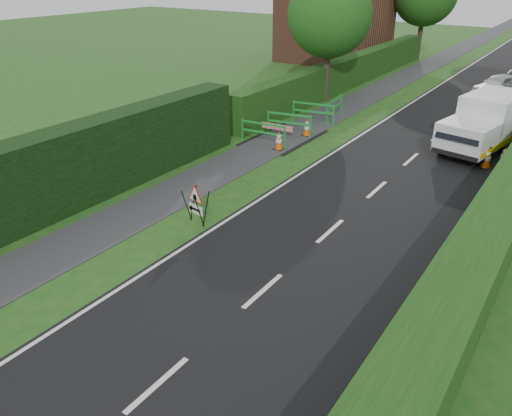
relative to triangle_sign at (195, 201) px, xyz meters
The scene contains 19 objects.
ground 3.00m from the triangle_sign, 69.55° to the right, with size 120.00×120.00×0.00m, color #194D16.
footpath 32.34m from the triangle_sign, 93.52° to the left, with size 2.00×90.00×0.02m, color #2D2D30.
hedge_west_near 4.88m from the triangle_sign, 145.62° to the right, with size 1.10×18.00×2.50m, color black.
hedge_west_far 19.69m from the triangle_sign, 101.68° to the left, with size 1.00×24.00×1.80m, color #14380F.
house_west 28.80m from the triangle_sign, 108.23° to the left, with size 7.50×7.40×7.88m.
tree_nw 16.13m from the triangle_sign, 103.20° to the left, with size 4.40×4.40×6.70m.
triangle_sign is the anchor object (origin of this frame).
works_van 12.80m from the triangle_sign, 64.60° to the left, with size 2.70×5.06×2.19m.
traffic_cone_0 11.30m from the triangle_sign, 57.26° to the left, with size 0.38×0.38×0.79m.
traffic_cone_1 12.07m from the triangle_sign, 56.81° to the left, with size 0.38×0.38×0.79m.
traffic_cone_2 14.26m from the triangle_sign, 64.63° to the left, with size 0.38×0.38×0.79m.
traffic_cone_3 7.02m from the triangle_sign, 101.40° to the left, with size 0.38×0.38×0.79m.
traffic_cone_4 9.23m from the triangle_sign, 98.27° to the left, with size 0.38×0.38×0.79m.
ped_barrier_0 7.33m from the triangle_sign, 107.68° to the left, with size 2.08×0.53×1.00m.
ped_barrier_1 9.06m from the triangle_sign, 103.15° to the left, with size 2.09×0.75×1.00m.
ped_barrier_2 11.20m from the triangle_sign, 100.46° to the left, with size 2.09×0.72×1.00m.
ped_barrier_3 12.31m from the triangle_sign, 97.10° to the left, with size 0.56×2.09×1.00m.
redwhite_plank 8.60m from the triangle_sign, 105.78° to the left, with size 1.50×0.04×0.25m, color red.
hatchback_car 22.28m from the triangle_sign, 79.22° to the left, with size 1.42×3.52×1.20m, color white.
Camera 1 is at (7.77, -7.06, 6.94)m, focal length 35.00 mm.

